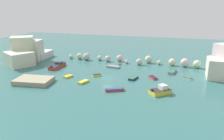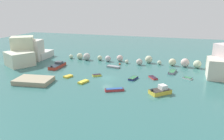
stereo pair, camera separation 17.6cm
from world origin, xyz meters
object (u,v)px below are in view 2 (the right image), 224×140
channel_buoy (120,64)px  moored_boat_4 (133,78)px  stone_dock (34,80)px  moored_boat_9 (114,90)px  moored_boat_0 (172,72)px  moored_boat_7 (113,67)px  moored_boat_10 (83,82)px  moored_boat_6 (97,75)px  moored_boat_1 (68,76)px  moored_boat_8 (153,78)px  moored_boat_5 (160,91)px  moored_boat_3 (188,78)px  moored_boat_2 (58,65)px

channel_buoy → moored_boat_4: (6.93, -12.55, -0.04)m
stone_dock → moored_boat_9: 20.25m
stone_dock → moored_boat_0: stone_dock is taller
moored_boat_7 → moored_boat_10: moored_boat_7 is taller
moored_boat_6 → moored_boat_9: bearing=-84.7°
moored_boat_7 → moored_boat_9: size_ratio=0.99×
channel_buoy → moored_boat_1: bearing=-121.3°
channel_buoy → moored_boat_9: channel_buoy is taller
moored_boat_8 → moored_boat_5: bearing=-19.0°
moored_boat_8 → moored_boat_10: bearing=-96.8°
moored_boat_5 → moored_boat_8: (-2.72, 9.79, -0.43)m
moored_boat_9 → stone_dock: bearing=155.6°
moored_boat_3 → stone_dock: bearing=-129.4°
stone_dock → moored_boat_10: bearing=16.7°
channel_buoy → moored_boat_1: channel_buoy is taller
moored_boat_6 → moored_boat_8: moored_boat_6 is taller
moored_boat_5 → stone_dock: bearing=141.8°
moored_boat_2 → moored_boat_4: (24.22, -4.38, -0.31)m
moored_boat_9 → moored_boat_2: bearing=122.5°
moored_boat_9 → moored_boat_3: bearing=14.4°
stone_dock → channel_buoy: size_ratio=13.96×
moored_boat_1 → moored_boat_6: bearing=135.8°
moored_boat_2 → moored_boat_8: bearing=-95.9°
stone_dock → moored_boat_9: size_ratio=2.00×
moored_boat_10 → moored_boat_0: bearing=-35.7°
moored_boat_2 → moored_boat_6: size_ratio=2.83×
stone_dock → channel_buoy: 27.10m
moored_boat_3 → moored_boat_1: bearing=-136.3°
moored_boat_3 → moored_boat_5: size_ratio=0.53×
moored_boat_3 → moored_boat_5: 13.19m
moored_boat_5 → moored_boat_10: bearing=133.5°
moored_boat_0 → moored_boat_2: 33.77m
stone_dock → moored_boat_9: bearing=1.6°
moored_boat_4 → moored_boat_8: (4.75, 2.19, -0.06)m
stone_dock → moored_boat_7: size_ratio=2.03×
moored_boat_5 → moored_boat_7: size_ratio=1.17×
moored_boat_9 → moored_boat_7: bearing=81.3°
moored_boat_3 → moored_boat_6: 23.49m
moored_boat_8 → moored_boat_9: size_ratio=0.73×
stone_dock → moored_boat_4: 24.52m
moored_boat_6 → moored_boat_9: (7.46, -8.73, 0.05)m
moored_boat_4 → moored_boat_9: (-2.33, -9.01, 0.03)m
moored_boat_5 → moored_boat_10: moored_boat_5 is taller
channel_buoy → moored_boat_9: 22.04m
moored_boat_1 → moored_boat_3: bearing=125.9°
moored_boat_1 → moored_boat_8: bearing=126.1°
moored_boat_0 → moored_boat_5: bearing=3.9°
moored_boat_0 → channel_buoy: bearing=-93.5°
stone_dock → channel_buoy: stone_dock is taller
moored_boat_5 → moored_boat_9: bearing=146.2°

